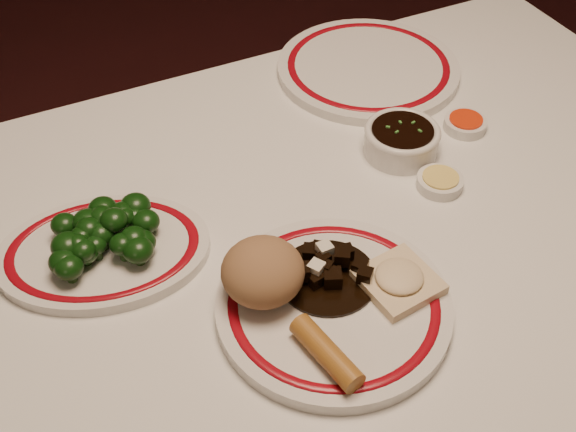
# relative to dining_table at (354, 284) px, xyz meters

# --- Properties ---
(dining_table) EXTENTS (1.20, 0.90, 0.75)m
(dining_table) POSITION_rel_dining_table_xyz_m (0.00, 0.00, 0.00)
(dining_table) COLOR white
(dining_table) RESTS_ON ground
(main_plate) EXTENTS (0.28, 0.28, 0.02)m
(main_plate) POSITION_rel_dining_table_xyz_m (-0.09, -0.09, 0.10)
(main_plate) COLOR silver
(main_plate) RESTS_ON dining_table
(rice_mound) EXTENTS (0.10, 0.10, 0.07)m
(rice_mound) POSITION_rel_dining_table_xyz_m (-0.15, -0.04, 0.14)
(rice_mound) COLOR #946A46
(rice_mound) RESTS_ON main_plate
(spring_roll) EXTENTS (0.04, 0.10, 0.03)m
(spring_roll) POSITION_rel_dining_table_xyz_m (-0.13, -0.16, 0.12)
(spring_roll) COLOR #A26A28
(spring_roll) RESTS_ON main_plate
(fried_wonton) EXTENTS (0.09, 0.09, 0.02)m
(fried_wonton) POSITION_rel_dining_table_xyz_m (-0.01, -0.10, 0.12)
(fried_wonton) COLOR beige
(fried_wonton) RESTS_ON main_plate
(stirfry_heap) EXTENTS (0.12, 0.12, 0.03)m
(stirfry_heap) POSITION_rel_dining_table_xyz_m (-0.07, -0.05, 0.12)
(stirfry_heap) COLOR black
(stirfry_heap) RESTS_ON main_plate
(broccoli_plate) EXTENTS (0.31, 0.28, 0.02)m
(broccoli_plate) POSITION_rel_dining_table_xyz_m (-0.30, 0.11, 0.10)
(broccoli_plate) COLOR silver
(broccoli_plate) RESTS_ON dining_table
(broccoli_pile) EXTENTS (0.14, 0.12, 0.05)m
(broccoli_pile) POSITION_rel_dining_table_xyz_m (-0.30, 0.11, 0.13)
(broccoli_pile) COLOR #23471C
(broccoli_pile) RESTS_ON broccoli_plate
(soy_bowl) EXTENTS (0.11, 0.11, 0.04)m
(soy_bowl) POSITION_rel_dining_table_xyz_m (0.14, 0.12, 0.11)
(soy_bowl) COLOR silver
(soy_bowl) RESTS_ON dining_table
(sweet_sour_dish) EXTENTS (0.06, 0.06, 0.02)m
(sweet_sour_dish) POSITION_rel_dining_table_xyz_m (0.26, 0.13, 0.10)
(sweet_sour_dish) COLOR silver
(sweet_sour_dish) RESTS_ON dining_table
(mustard_dish) EXTENTS (0.06, 0.06, 0.02)m
(mustard_dish) POSITION_rel_dining_table_xyz_m (0.15, 0.04, 0.10)
(mustard_dish) COLOR silver
(mustard_dish) RESTS_ON dining_table
(far_plate) EXTENTS (0.31, 0.31, 0.02)m
(far_plate) POSITION_rel_dining_table_xyz_m (0.20, 0.32, 0.10)
(far_plate) COLOR silver
(far_plate) RESTS_ON dining_table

